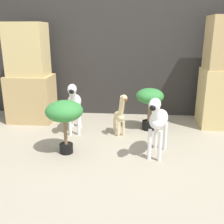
{
  "coord_description": "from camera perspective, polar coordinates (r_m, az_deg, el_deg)",
  "views": [
    {
      "loc": [
        0.12,
        -2.37,
        1.26
      ],
      "look_at": [
        -0.12,
        0.52,
        0.37
      ],
      "focal_mm": 42.0,
      "sensor_mm": 36.0,
      "label": 1
    }
  ],
  "objects": [
    {
      "name": "wall_back",
      "position": [
        4.03,
        3.18,
        14.83
      ],
      "size": [
        6.4,
        0.08,
        2.2
      ],
      "color": "#2D2B28",
      "rests_on": "ground_plane"
    },
    {
      "name": "ground_plane",
      "position": [
        2.69,
        1.66,
        -10.82
      ],
      "size": [
        14.0,
        14.0,
        0.0
      ],
      "primitive_type": "plane",
      "color": "#9E937F"
    },
    {
      "name": "potted_palm_back",
      "position": [
        3.45,
        8.21,
        2.64
      ],
      "size": [
        0.36,
        0.36,
        0.56
      ],
      "color": "black",
      "rests_on": "ground_plane"
    },
    {
      "name": "rock_pillar_left",
      "position": [
        3.91,
        -17.49,
        7.09
      ],
      "size": [
        0.63,
        0.45,
        1.38
      ],
      "color": "tan",
      "rests_on": "ground_plane"
    },
    {
      "name": "potted_palm_front",
      "position": [
        2.76,
        -10.33,
        -0.34
      ],
      "size": [
        0.39,
        0.39,
        0.58
      ],
      "color": "black",
      "rests_on": "ground_plane"
    },
    {
      "name": "zebra_right",
      "position": [
        2.69,
        9.98,
        -1.45
      ],
      "size": [
        0.29,
        0.55,
        0.67
      ],
      "color": "white",
      "rests_on": "ground_plane"
    },
    {
      "name": "zebra_left",
      "position": [
        3.34,
        -8.27,
        2.3
      ],
      "size": [
        0.23,
        0.56,
        0.67
      ],
      "color": "white",
      "rests_on": "ground_plane"
    },
    {
      "name": "giraffe_figurine",
      "position": [
        3.26,
        1.78,
        -0.36
      ],
      "size": [
        0.22,
        0.37,
        0.56
      ],
      "color": "beige",
      "rests_on": "ground_plane"
    }
  ]
}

